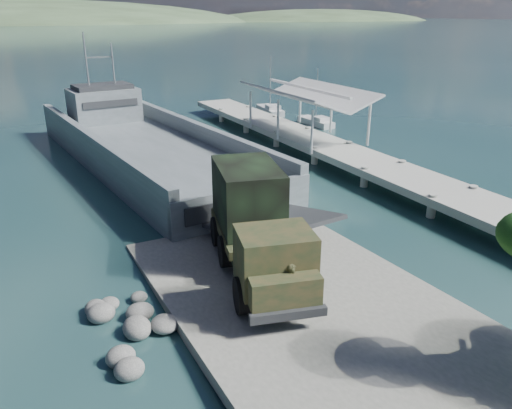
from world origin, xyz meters
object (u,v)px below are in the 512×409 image
military_truck (256,224)px  soldier (291,298)px  landing_craft (147,153)px  sailboat_far (270,111)px  sailboat_near (316,122)px  pier (313,134)px

military_truck → soldier: bearing=-85.7°
landing_craft → sailboat_far: size_ratio=5.24×
sailboat_near → sailboat_far: bearing=97.1°
pier → sailboat_far: (5.10, 16.57, -1.25)m
military_truck → sailboat_far: bearing=74.5°
military_truck → sailboat_near: size_ratio=1.60×
military_truck → sailboat_near: (19.98, 25.39, -2.27)m
pier → soldier: 25.10m
landing_craft → sailboat_near: 20.22m
soldier → sailboat_far: sailboat_far is taller
soldier → sailboat_near: bearing=55.2°
pier → military_truck: (-13.64, -16.44, 0.99)m
pier → sailboat_far: 17.38m
military_truck → sailboat_far: 38.03m
sailboat_near → pier: bearing=-127.4°
sailboat_far → sailboat_near: bearing=-71.8°
sailboat_far → landing_craft: bearing=-134.4°
pier → landing_craft: (-13.02, 3.14, -0.77)m
pier → sailboat_far: size_ratio=6.65×
military_truck → soldier: military_truck is taller
sailboat_near → military_truck: bearing=-130.3°
landing_craft → soldier: landing_craft is taller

